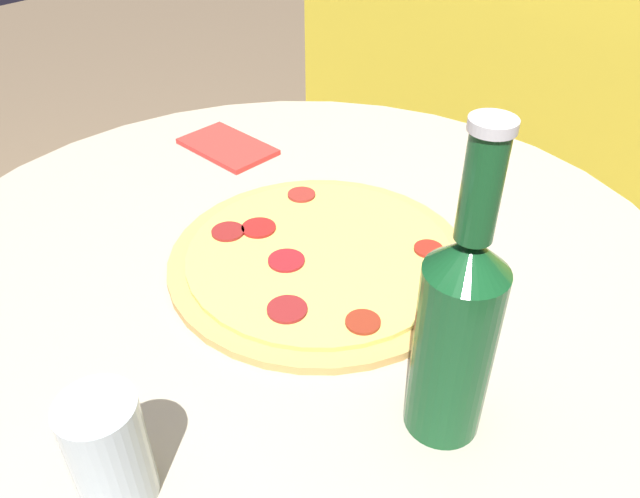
% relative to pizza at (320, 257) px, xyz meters
% --- Properties ---
extents(table, '(0.95, 0.95, 0.71)m').
position_rel_pizza_xyz_m(table, '(-0.03, -0.02, -0.16)').
color(table, '#B2A893').
rests_on(table, ground_plane).
extents(pizza, '(0.36, 0.36, 0.02)m').
position_rel_pizza_xyz_m(pizza, '(0.00, 0.00, 0.00)').
color(pizza, tan).
rests_on(pizza, table).
extents(beer_bottle, '(0.07, 0.07, 0.29)m').
position_rel_pizza_xyz_m(beer_bottle, '(0.23, -0.10, 0.10)').
color(beer_bottle, '#144C23').
rests_on(beer_bottle, table).
extents(drinking_glass, '(0.06, 0.06, 0.10)m').
position_rel_pizza_xyz_m(drinking_glass, '(0.07, -0.33, 0.04)').
color(drinking_glass, silver).
rests_on(drinking_glass, table).
extents(napkin, '(0.15, 0.10, 0.01)m').
position_rel_pizza_xyz_m(napkin, '(-0.30, 0.13, -0.00)').
color(napkin, red).
rests_on(napkin, table).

